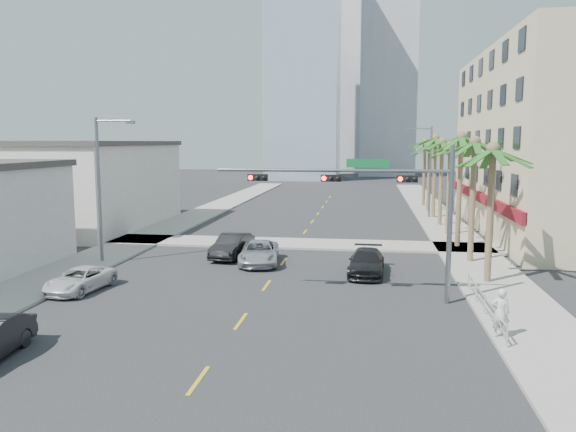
# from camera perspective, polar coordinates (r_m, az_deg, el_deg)

# --- Properties ---
(ground) EXTENTS (260.00, 260.00, 0.00)m
(ground) POSITION_cam_1_polar(r_m,az_deg,el_deg) (20.59, -7.39, -14.00)
(ground) COLOR #262628
(ground) RESTS_ON ground
(sidewalk_right) EXTENTS (4.00, 120.00, 0.15)m
(sidewalk_right) POSITION_cam_1_polar(r_m,az_deg,el_deg) (39.72, 17.88, -3.64)
(sidewalk_right) COLOR gray
(sidewalk_right) RESTS_ON ground
(sidewalk_left) EXTENTS (4.00, 120.00, 0.15)m
(sidewalk_left) POSITION_cam_1_polar(r_m,az_deg,el_deg) (42.78, -15.73, -2.77)
(sidewalk_left) COLOR gray
(sidewalk_left) RESTS_ON ground
(sidewalk_cross) EXTENTS (80.00, 4.00, 0.15)m
(sidewalk_cross) POSITION_cam_1_polar(r_m,az_deg,el_deg) (41.44, 0.80, -2.82)
(sidewalk_cross) COLOR gray
(sidewalk_cross) RESTS_ON ground
(building_left_far) EXTENTS (11.00, 18.00, 7.20)m
(building_left_far) POSITION_cam_1_polar(r_m,az_deg,el_deg) (52.76, -19.81, 2.83)
(building_left_far) COLOR beige
(building_left_far) RESTS_ON ground
(tower_far_left) EXTENTS (14.00, 14.00, 48.00)m
(tower_far_left) POSITION_cam_1_polar(r_m,az_deg,el_deg) (115.37, 1.60, 15.77)
(tower_far_left) COLOR #99B2C6
(tower_far_left) RESTS_ON ground
(tower_far_right) EXTENTS (12.00, 12.00, 60.00)m
(tower_far_right) POSITION_cam_1_polar(r_m,az_deg,el_deg) (130.42, 10.22, 17.37)
(tower_far_right) COLOR #ADADB2
(tower_far_right) RESTS_ON ground
(tower_far_center) EXTENTS (16.00, 16.00, 42.00)m
(tower_far_center) POSITION_cam_1_polar(r_m,az_deg,el_deg) (144.29, 5.04, 12.90)
(tower_far_center) COLOR #ADADB2
(tower_far_center) RESTS_ON ground
(traffic_signal_mast) EXTENTS (11.12, 0.54, 7.20)m
(traffic_signal_mast) POSITION_cam_1_polar(r_m,az_deg,el_deg) (26.50, 9.33, 2.09)
(traffic_signal_mast) COLOR slate
(traffic_signal_mast) RESTS_ON ground
(palm_tree_0) EXTENTS (4.80, 4.80, 7.80)m
(palm_tree_0) POSITION_cam_1_polar(r_m,az_deg,el_deg) (31.08, 20.12, 6.25)
(palm_tree_0) COLOR brown
(palm_tree_0) RESTS_ON ground
(palm_tree_1) EXTENTS (4.80, 4.80, 8.16)m
(palm_tree_1) POSITION_cam_1_polar(r_m,az_deg,el_deg) (36.18, 18.46, 7.00)
(palm_tree_1) COLOR brown
(palm_tree_1) RESTS_ON ground
(palm_tree_2) EXTENTS (4.80, 4.80, 8.52)m
(palm_tree_2) POSITION_cam_1_polar(r_m,az_deg,el_deg) (41.31, 17.21, 7.56)
(palm_tree_2) COLOR brown
(palm_tree_2) RESTS_ON ground
(palm_tree_3) EXTENTS (4.80, 4.80, 7.80)m
(palm_tree_3) POSITION_cam_1_polar(r_m,az_deg,el_deg) (46.46, 16.18, 6.70)
(palm_tree_3) COLOR brown
(palm_tree_3) RESTS_ON ground
(palm_tree_4) EXTENTS (4.80, 4.80, 8.16)m
(palm_tree_4) POSITION_cam_1_polar(r_m,az_deg,el_deg) (51.61, 15.41, 7.17)
(palm_tree_4) COLOR brown
(palm_tree_4) RESTS_ON ground
(palm_tree_5) EXTENTS (4.80, 4.80, 8.52)m
(palm_tree_5) POSITION_cam_1_polar(r_m,az_deg,el_deg) (56.78, 14.77, 7.56)
(palm_tree_5) COLOR brown
(palm_tree_5) RESTS_ON ground
(palm_tree_6) EXTENTS (4.80, 4.80, 7.80)m
(palm_tree_6) POSITION_cam_1_polar(r_m,az_deg,el_deg) (61.95, 14.21, 6.91)
(palm_tree_6) COLOR brown
(palm_tree_6) RESTS_ON ground
(palm_tree_7) EXTENTS (4.80, 4.80, 8.16)m
(palm_tree_7) POSITION_cam_1_polar(r_m,az_deg,el_deg) (67.12, 13.76, 7.26)
(palm_tree_7) COLOR brown
(palm_tree_7) RESTS_ON ground
(streetlight_left) EXTENTS (2.55, 0.25, 9.00)m
(streetlight_left) POSITION_cam_1_polar(r_m,az_deg,el_deg) (36.36, -18.39, 3.26)
(streetlight_left) COLOR slate
(streetlight_left) RESTS_ON ground
(streetlight_right) EXTENTS (2.55, 0.25, 9.00)m
(streetlight_right) POSITION_cam_1_polar(r_m,az_deg,el_deg) (56.77, 14.07, 4.83)
(streetlight_right) COLOR slate
(streetlight_right) RESTS_ON ground
(guardrail) EXTENTS (0.08, 8.08, 1.00)m
(guardrail) POSITION_cam_1_polar(r_m,az_deg,el_deg) (25.87, 19.35, -8.28)
(guardrail) COLOR silver
(guardrail) RESTS_ON ground
(car_parked_far) EXTENTS (2.52, 4.48, 1.18)m
(car_parked_far) POSITION_cam_1_polar(r_m,az_deg,el_deg) (30.53, -20.37, -6.08)
(car_parked_far) COLOR silver
(car_parked_far) RESTS_ON ground
(car_lane_left) EXTENTS (2.15, 4.88, 1.56)m
(car_lane_left) POSITION_cam_1_polar(r_m,az_deg,el_deg) (36.92, -5.68, -3.03)
(car_lane_left) COLOR black
(car_lane_left) RESTS_ON ground
(car_lane_center) EXTENTS (3.00, 5.33, 1.41)m
(car_lane_center) POSITION_cam_1_polar(r_m,az_deg,el_deg) (34.92, -2.95, -3.74)
(car_lane_center) COLOR silver
(car_lane_center) RESTS_ON ground
(car_lane_right) EXTENTS (2.16, 4.92, 1.41)m
(car_lane_right) POSITION_cam_1_polar(r_m,az_deg,el_deg) (32.44, 7.97, -4.68)
(car_lane_right) COLOR black
(car_lane_right) RESTS_ON ground
(pedestrian) EXTENTS (0.71, 0.49, 1.90)m
(pedestrian) POSITION_cam_1_polar(r_m,az_deg,el_deg) (23.06, 20.77, -9.18)
(pedestrian) COLOR silver
(pedestrian) RESTS_ON sidewalk_right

